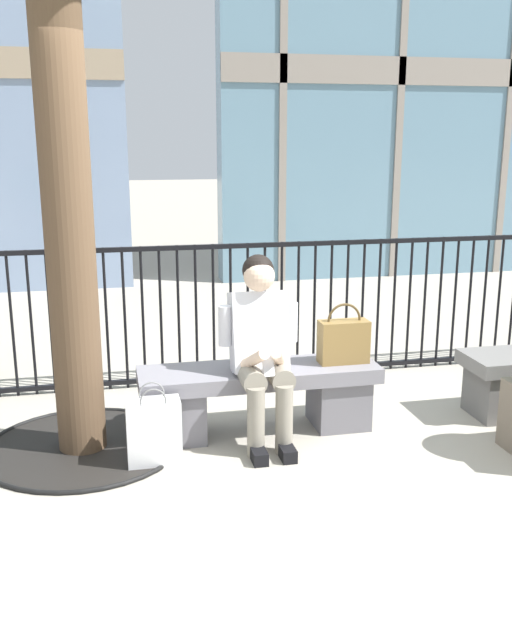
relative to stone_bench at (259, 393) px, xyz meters
The scene contains 6 objects.
ground_plane 0.27m from the stone_bench, ahead, with size 60.00×60.00×0.00m, color #A8A091.
stone_bench is the anchor object (origin of this frame).
seated_person_with_phone 0.40m from the stone_bench, 96.57° to the right, with size 0.52×0.66×1.21m.
handbag_on_bench 0.67m from the stone_bench, ahead, with size 0.33×0.15×0.41m.
shopping_bag 0.81m from the stone_bench, 154.22° to the right, with size 0.32×0.18×0.50m.
plaza_railing 1.09m from the stone_bench, 90.00° to the left, with size 7.82×0.04×1.13m.
Camera 1 is at (-0.96, -4.34, 1.92)m, focal length 39.56 mm.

